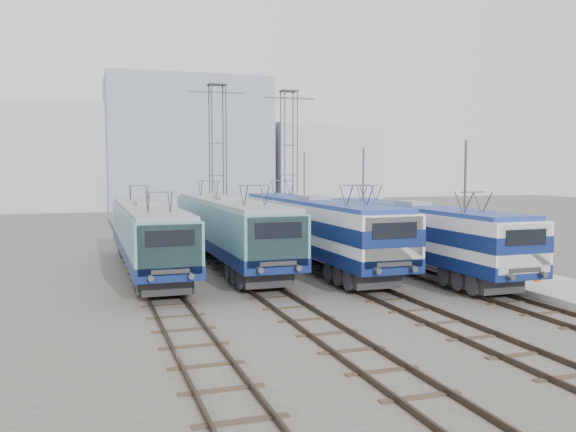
# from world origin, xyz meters

# --- Properties ---
(ground) EXTENTS (160.00, 160.00, 0.00)m
(ground) POSITION_xyz_m (0.00, 0.00, 0.00)
(ground) COLOR #514C47
(platform) EXTENTS (4.00, 70.00, 0.30)m
(platform) POSITION_xyz_m (10.20, 8.00, 0.15)
(platform) COLOR #9E9E99
(platform) RESTS_ON ground
(locomotive_far_left) EXTENTS (2.80, 17.71, 3.33)m
(locomotive_far_left) POSITION_xyz_m (-6.75, 7.97, 2.21)
(locomotive_far_left) COLOR #0D1B51
(locomotive_far_left) RESTS_ON ground
(locomotive_center_left) EXTENTS (2.97, 18.75, 3.53)m
(locomotive_center_left) POSITION_xyz_m (-2.25, 8.59, 2.33)
(locomotive_center_left) COLOR #0D1B51
(locomotive_center_left) RESTS_ON ground
(locomotive_center_right) EXTENTS (2.98, 18.85, 3.54)m
(locomotive_center_right) POSITION_xyz_m (2.25, 6.93, 2.40)
(locomotive_center_right) COLOR #0D1B51
(locomotive_center_right) RESTS_ON ground
(locomotive_far_right) EXTENTS (2.80, 17.70, 3.33)m
(locomotive_far_right) POSITION_xyz_m (6.75, 3.84, 2.26)
(locomotive_far_right) COLOR #0D1B51
(locomotive_far_right) RESTS_ON ground
(catenary_tower_west) EXTENTS (4.50, 1.20, 12.00)m
(catenary_tower_west) POSITION_xyz_m (0.00, 22.00, 6.64)
(catenary_tower_west) COLOR #3F4247
(catenary_tower_west) RESTS_ON ground
(catenary_tower_east) EXTENTS (4.50, 1.20, 12.00)m
(catenary_tower_east) POSITION_xyz_m (6.50, 24.00, 6.64)
(catenary_tower_east) COLOR #3F4247
(catenary_tower_east) RESTS_ON ground
(mast_front) EXTENTS (0.12, 0.12, 7.00)m
(mast_front) POSITION_xyz_m (8.60, 2.00, 3.50)
(mast_front) COLOR #3F4247
(mast_front) RESTS_ON ground
(mast_mid) EXTENTS (0.12, 0.12, 7.00)m
(mast_mid) POSITION_xyz_m (8.60, 14.00, 3.50)
(mast_mid) COLOR #3F4247
(mast_mid) RESTS_ON ground
(mast_rear) EXTENTS (0.12, 0.12, 7.00)m
(mast_rear) POSITION_xyz_m (8.60, 26.00, 3.50)
(mast_rear) COLOR #3F4247
(mast_rear) RESTS_ON ground
(safety_cone) EXTENTS (0.30, 0.30, 0.54)m
(safety_cone) POSITION_xyz_m (10.06, -1.77, 0.57)
(safety_cone) COLOR #FD3600
(safety_cone) RESTS_ON platform
(building_west) EXTENTS (18.00, 12.00, 14.00)m
(building_west) POSITION_xyz_m (-14.00, 62.00, 7.00)
(building_west) COLOR #A3A9B6
(building_west) RESTS_ON ground
(building_center) EXTENTS (22.00, 14.00, 18.00)m
(building_center) POSITION_xyz_m (4.00, 62.00, 9.00)
(building_center) COLOR gray
(building_center) RESTS_ON ground
(building_east) EXTENTS (16.00, 12.00, 12.00)m
(building_east) POSITION_xyz_m (24.00, 62.00, 6.00)
(building_east) COLOR #A3A9B6
(building_east) RESTS_ON ground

